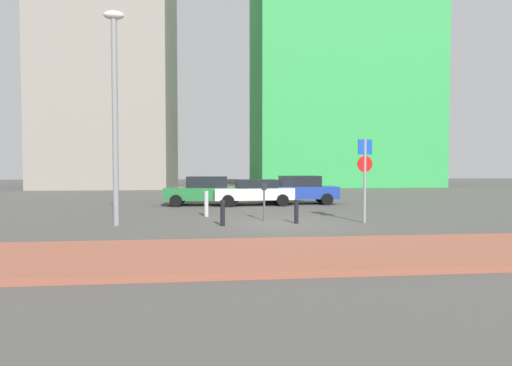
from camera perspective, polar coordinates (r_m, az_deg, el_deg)
name	(u,v)px	position (r m, az deg, el deg)	size (l,w,h in m)	color
ground_plane	(279,224)	(14.96, 3.28, -5.69)	(120.00, 120.00, 0.00)	#4C4947
sidewalk_brick	(318,253)	(9.60, 8.69, -9.69)	(40.00, 3.63, 0.14)	#93513D
parked_car_green	(206,190)	(22.33, -7.03, -1.04)	(4.38, 2.17, 1.57)	#237238
parked_car_white	(254,192)	(22.19, -0.30, -1.20)	(4.34, 2.11, 1.41)	white
parked_car_blue	(298,189)	(23.11, 5.83, -0.91)	(4.58, 2.11, 1.59)	#1E389E
parking_sign_post	(365,170)	(15.56, 14.97, 1.78)	(0.60, 0.11, 3.11)	gray
parking_meter	(264,196)	(15.68, 1.14, -1.86)	(0.18, 0.14, 1.46)	#4C4C51
street_lamp	(115,101)	(15.25, -19.14, 10.77)	(0.70, 0.36, 7.45)	gray
traffic_bollard_near	(296,212)	(15.00, 5.66, -4.00)	(0.16, 0.16, 0.87)	black
traffic_bollard_mid	(206,204)	(17.17, -6.96, -2.90)	(0.17, 0.17, 1.07)	#B7B7BC
traffic_bollard_far	(223,213)	(14.35, -4.69, -4.20)	(0.17, 0.17, 0.91)	black
building_colorful_midrise	(337,59)	(50.71, 11.32, 16.59)	(19.42, 14.12, 29.48)	green
building_under_construction	(112,71)	(46.93, -19.52, 14.52)	(12.51, 12.86, 24.42)	gray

